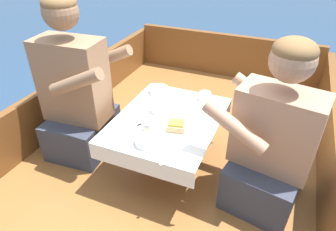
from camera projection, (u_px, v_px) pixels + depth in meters
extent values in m
plane|color=navy|center=(170.00, 191.00, 2.15)|extent=(60.00, 60.00, 0.00)
cube|color=brown|center=(170.00, 176.00, 2.07)|extent=(1.92, 3.00, 0.30)
cube|color=brown|center=(54.00, 108.00, 2.20)|extent=(0.06, 3.00, 0.37)
cube|color=brown|center=(331.00, 179.00, 1.59)|extent=(0.06, 3.00, 0.37)
cube|color=brown|center=(226.00, 55.00, 3.02)|extent=(1.80, 0.06, 0.42)
cylinder|color=#B2B2B7|center=(168.00, 143.00, 1.87)|extent=(0.07, 0.07, 0.33)
cube|color=brown|center=(168.00, 120.00, 1.78)|extent=(0.56, 0.73, 0.02)
cube|color=white|center=(168.00, 119.00, 1.77)|extent=(0.59, 0.76, 0.00)
cube|color=white|center=(139.00, 165.00, 1.51)|extent=(0.59, 0.00, 0.10)
cube|color=white|center=(189.00, 98.00, 2.10)|extent=(0.59, 0.00, 0.10)
cube|color=#333847|center=(83.00, 132.00, 2.04)|extent=(0.39, 0.47, 0.26)
cube|color=#936B4C|center=(73.00, 80.00, 1.83)|extent=(0.42, 0.25, 0.52)
sphere|color=#936B4C|center=(60.00, 12.00, 1.61)|extent=(0.20, 0.20, 0.20)
ellipsoid|color=brown|center=(59.00, 3.00, 1.58)|extent=(0.19, 0.19, 0.11)
cylinder|color=#936B4C|center=(108.00, 58.00, 1.88)|extent=(0.34, 0.10, 0.21)
cylinder|color=#936B4C|center=(76.00, 82.00, 1.59)|extent=(0.34, 0.10, 0.21)
cube|color=#333847|center=(264.00, 179.00, 1.66)|extent=(0.43, 0.50, 0.26)
cube|color=tan|center=(276.00, 129.00, 1.48)|extent=(0.43, 0.29, 0.42)
sphere|color=tan|center=(293.00, 60.00, 1.28)|extent=(0.20, 0.20, 0.20)
ellipsoid|color=brown|center=(295.00, 50.00, 1.26)|extent=(0.19, 0.19, 0.11)
cylinder|color=tan|center=(234.00, 127.00, 1.39)|extent=(0.34, 0.13, 0.21)
cylinder|color=tan|center=(260.00, 96.00, 1.64)|extent=(0.34, 0.13, 0.21)
cylinder|color=white|center=(176.00, 130.00, 1.67)|extent=(0.21, 0.21, 0.01)
cylinder|color=white|center=(190.00, 111.00, 1.83)|extent=(0.17, 0.17, 0.01)
cube|color=tan|center=(176.00, 126.00, 1.65)|extent=(0.12, 0.10, 0.04)
cube|color=gold|center=(177.00, 123.00, 1.64)|extent=(0.09, 0.09, 0.01)
cylinder|color=white|center=(159.00, 90.00, 2.03)|extent=(0.13, 0.13, 0.04)
cylinder|color=beige|center=(159.00, 89.00, 2.03)|extent=(0.11, 0.11, 0.02)
cylinder|color=white|center=(147.00, 141.00, 1.56)|extent=(0.12, 0.12, 0.04)
cylinder|color=beige|center=(147.00, 139.00, 1.55)|extent=(0.10, 0.10, 0.02)
cylinder|color=white|center=(156.00, 108.00, 1.81)|extent=(0.06, 0.06, 0.07)
torus|color=white|center=(162.00, 109.00, 1.80)|extent=(0.04, 0.01, 0.04)
cylinder|color=#3D2314|center=(156.00, 105.00, 1.80)|extent=(0.05, 0.05, 0.01)
cylinder|color=white|center=(205.00, 96.00, 1.94)|extent=(0.08, 0.08, 0.06)
torus|color=white|center=(212.00, 97.00, 1.92)|extent=(0.04, 0.01, 0.04)
cylinder|color=#3D2314|center=(205.00, 94.00, 1.93)|extent=(0.06, 0.06, 0.01)
cylinder|color=silver|center=(149.00, 127.00, 1.65)|extent=(0.06, 0.06, 0.05)
cylinder|color=beige|center=(149.00, 127.00, 1.65)|extent=(0.07, 0.07, 0.03)
cube|color=silver|center=(132.00, 114.00, 1.81)|extent=(0.06, 0.17, 0.00)
cube|color=silver|center=(124.00, 123.00, 1.73)|extent=(0.14, 0.11, 0.00)
cube|color=silver|center=(129.00, 129.00, 1.67)|extent=(0.09, 0.16, 0.00)
cube|color=silver|center=(140.00, 125.00, 1.71)|extent=(0.03, 0.04, 0.00)
cube|color=silver|center=(171.00, 156.00, 1.48)|extent=(0.06, 0.17, 0.00)
ellipsoid|color=silver|center=(180.00, 149.00, 1.52)|extent=(0.04, 0.02, 0.01)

